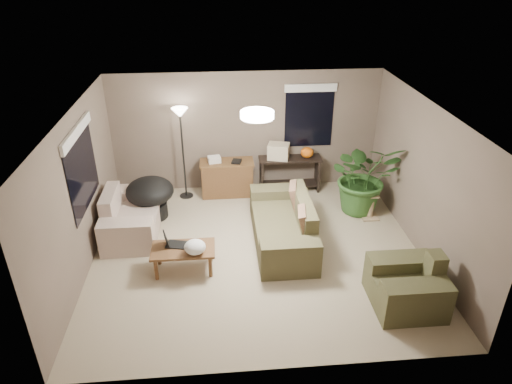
{
  "coord_description": "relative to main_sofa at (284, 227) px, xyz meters",
  "views": [
    {
      "loc": [
        -0.59,
        -6.41,
        4.56
      ],
      "look_at": [
        0.0,
        0.2,
        1.05
      ],
      "focal_mm": 32.0,
      "sensor_mm": 36.0,
      "label": 1
    }
  ],
  "objects": [
    {
      "name": "room_shell",
      "position": [
        -0.51,
        -0.28,
        0.96
      ],
      "size": [
        5.5,
        5.5,
        5.5
      ],
      "color": "tan",
      "rests_on": "ground"
    },
    {
      "name": "main_sofa",
      "position": [
        0.0,
        0.0,
        0.0
      ],
      "size": [
        0.95,
        2.2,
        0.85
      ],
      "color": "brown",
      "rests_on": "ground"
    },
    {
      "name": "throw_pillows",
      "position": [
        0.26,
        0.0,
        0.36
      ],
      "size": [
        0.32,
        1.38,
        0.47
      ],
      "color": "#8C7251",
      "rests_on": "main_sofa"
    },
    {
      "name": "loveseat",
      "position": [
        -2.73,
        0.52,
        0.0
      ],
      "size": [
        0.9,
        1.6,
        0.85
      ],
      "color": "beige",
      "rests_on": "ground"
    },
    {
      "name": "armchair",
      "position": [
        1.53,
        -1.76,
        0.0
      ],
      "size": [
        0.95,
        1.0,
        0.85
      ],
      "color": "#4A492C",
      "rests_on": "ground"
    },
    {
      "name": "coffee_table",
      "position": [
        -1.72,
        -0.68,
        0.06
      ],
      "size": [
        1.0,
        0.55,
        0.42
      ],
      "color": "brown",
      "rests_on": "ground"
    },
    {
      "name": "laptop",
      "position": [
        -1.89,
        -0.58,
        0.19
      ],
      "size": [
        0.4,
        0.3,
        0.24
      ],
      "color": "black",
      "rests_on": "coffee_table"
    },
    {
      "name": "plastic_bag",
      "position": [
        -1.52,
        -0.83,
        0.24
      ],
      "size": [
        0.42,
        0.4,
        0.23
      ],
      "primitive_type": "ellipsoid",
      "rotation": [
        0.0,
        0.0,
        0.38
      ],
      "color": "white",
      "rests_on": "coffee_table"
    },
    {
      "name": "desk",
      "position": [
        -0.94,
        1.86,
        0.08
      ],
      "size": [
        1.1,
        0.5,
        0.75
      ],
      "color": "brown",
      "rests_on": "ground"
    },
    {
      "name": "desk_papers",
      "position": [
        -1.1,
        1.85,
        0.51
      ],
      "size": [
        0.71,
        0.3,
        0.12
      ],
      "color": "silver",
      "rests_on": "desk"
    },
    {
      "name": "console_table",
      "position": [
        0.39,
        1.93,
        0.14
      ],
      "size": [
        1.3,
        0.4,
        0.75
      ],
      "color": "black",
      "rests_on": "ground"
    },
    {
      "name": "pumpkin",
      "position": [
        0.74,
        1.93,
        0.57
      ],
      "size": [
        0.35,
        0.35,
        0.22
      ],
      "primitive_type": "ellipsoid",
      "rotation": [
        0.0,
        0.0,
        -0.37
      ],
      "color": "orange",
      "rests_on": "console_table"
    },
    {
      "name": "cardboard_box",
      "position": [
        0.14,
        1.93,
        0.61
      ],
      "size": [
        0.5,
        0.42,
        0.32
      ],
      "primitive_type": "cube",
      "rotation": [
        0.0,
        0.0,
        -0.28
      ],
      "color": "beige",
      "rests_on": "console_table"
    },
    {
      "name": "papasan_chair",
      "position": [
        -2.42,
        1.07,
        0.17
      ],
      "size": [
        1.11,
        1.11,
        0.8
      ],
      "color": "black",
      "rests_on": "ground"
    },
    {
      "name": "floor_lamp",
      "position": [
        -1.81,
        1.85,
        1.3
      ],
      "size": [
        0.32,
        0.32,
        1.91
      ],
      "color": "black",
      "rests_on": "ground"
    },
    {
      "name": "ceiling_fixture",
      "position": [
        -0.51,
        -0.28,
        2.15
      ],
      "size": [
        0.5,
        0.5,
        0.1
      ],
      "primitive_type": "cylinder",
      "color": "white",
      "rests_on": "room_shell"
    },
    {
      "name": "houseplant",
      "position": [
        1.66,
        0.96,
        0.28
      ],
      "size": [
        1.33,
        1.48,
        1.15
      ],
      "primitive_type": "imported",
      "color": "#2D5923",
      "rests_on": "ground"
    },
    {
      "name": "cat_scratching_post",
      "position": [
        1.76,
        0.66,
        -0.08
      ],
      "size": [
        0.32,
        0.32,
        0.5
      ],
      "color": "tan",
      "rests_on": "ground"
    },
    {
      "name": "window_left",
      "position": [
        -3.24,
        0.02,
        1.49
      ],
      "size": [
        0.05,
        1.56,
        1.33
      ],
      "color": "black",
      "rests_on": "room_shell"
    },
    {
      "name": "window_back",
      "position": [
        0.79,
        2.2,
        1.49
      ],
      "size": [
        1.06,
        0.05,
        1.33
      ],
      "color": "black",
      "rests_on": "room_shell"
    }
  ]
}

